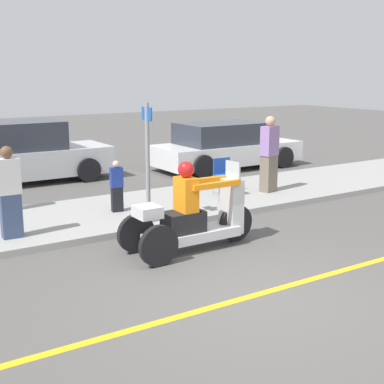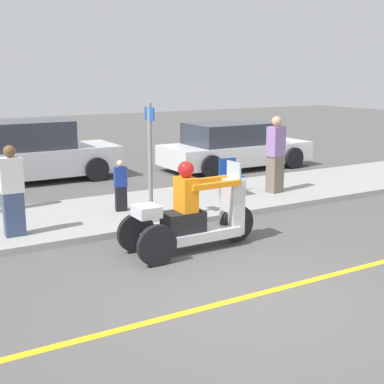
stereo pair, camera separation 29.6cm
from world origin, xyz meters
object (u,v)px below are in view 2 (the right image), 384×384
spectator_mid_group (121,187)px  motorcycle_trike (192,219)px  parked_car_lot_center (29,153)px  spectator_near_curb (12,193)px  parked_car_lot_right (234,147)px  folding_chair_curbside (230,173)px  spectator_far_back (276,156)px  street_sign (150,158)px

spectator_mid_group → motorcycle_trike: bearing=-85.9°
parked_car_lot_center → spectator_near_curb: bearing=-106.7°
parked_car_lot_right → folding_chair_curbside: bearing=-126.2°
spectator_mid_group → spectator_far_back: size_ratio=0.59×
street_sign → motorcycle_trike: bearing=-88.9°
spectator_mid_group → folding_chair_curbside: (2.72, 0.11, 0.01)m
parked_car_lot_center → motorcycle_trike: bearing=-83.1°
spectator_near_curb → street_sign: bearing=-10.1°
motorcycle_trike → street_sign: 1.66m
parked_car_lot_center → parked_car_lot_right: bearing=-11.2°
spectator_near_curb → parked_car_lot_right: spectator_near_curb is taller
spectator_near_curb → parked_car_lot_right: bearing=28.6°
spectator_mid_group → street_sign: 1.27m
folding_chair_curbside → motorcycle_trike: bearing=-134.1°
spectator_far_back → parked_car_lot_right: 3.86m
spectator_mid_group → spectator_far_back: spectator_far_back is taller
spectator_mid_group → spectator_far_back: 3.78m
spectator_mid_group → parked_car_lot_center: 4.57m
motorcycle_trike → spectator_mid_group: motorcycle_trike is taller
folding_chair_curbside → parked_car_lot_right: size_ratio=0.18×
spectator_far_back → folding_chair_curbside: size_ratio=2.14×
spectator_near_curb → spectator_mid_group: bearing=15.7°
motorcycle_trike → spectator_far_back: 4.27m
spectator_far_back → motorcycle_trike: bearing=-147.4°
spectator_near_curb → parked_car_lot_center: size_ratio=0.34×
folding_chair_curbside → street_sign: bearing=-155.7°
parked_car_lot_right → street_sign: bearing=-138.2°
parked_car_lot_right → street_sign: size_ratio=2.06×
motorcycle_trike → spectator_far_back: (3.57, 2.29, 0.44)m
spectator_mid_group → spectator_far_back: bearing=-3.4°
folding_chair_curbside → parked_car_lot_right: parked_car_lot_right is taller
spectator_far_back → parked_car_lot_center: spectator_far_back is taller
spectator_mid_group → spectator_near_curb: spectator_near_curb is taller
spectator_far_back → parked_car_lot_right: (1.36, 3.60, -0.31)m
motorcycle_trike → parked_car_lot_right: (4.93, 5.89, 0.13)m
spectator_mid_group → street_sign: (0.15, -1.05, 0.70)m
motorcycle_trike → parked_car_lot_center: bearing=96.9°
spectator_far_back → parked_car_lot_center: (-4.43, 4.74, -0.22)m
parked_car_lot_center → spectator_far_back: bearing=-47.0°
folding_chair_curbside → parked_car_lot_center: 5.57m
spectator_far_back → folding_chair_curbside: bearing=162.5°
motorcycle_trike → parked_car_lot_center: (-0.86, 7.03, 0.23)m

